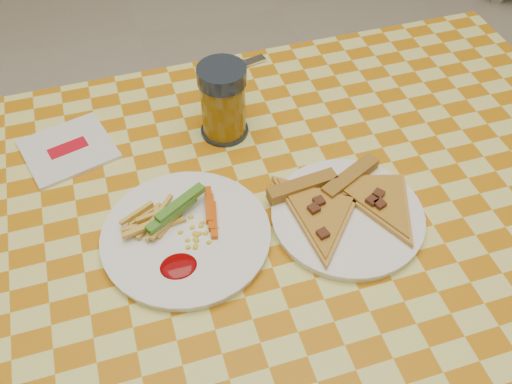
# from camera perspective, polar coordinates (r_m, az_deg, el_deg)

# --- Properties ---
(table) EXTENTS (1.28, 0.88, 0.76)m
(table) POSITION_cam_1_polar(r_m,az_deg,el_deg) (0.92, 0.16, -6.63)
(table) COLOR white
(table) RESTS_ON ground
(plate_left) EXTENTS (0.29, 0.29, 0.01)m
(plate_left) POSITION_cam_1_polar(r_m,az_deg,el_deg) (0.85, -6.99, -4.49)
(plate_left) COLOR white
(plate_left) RESTS_ON table
(plate_right) EXTENTS (0.26, 0.26, 0.01)m
(plate_right) POSITION_cam_1_polar(r_m,az_deg,el_deg) (0.87, 9.11, -2.50)
(plate_right) COLOR white
(plate_right) RESTS_ON table
(fries_veggies) EXTENTS (0.16, 0.15, 0.04)m
(fries_veggies) POSITION_cam_1_polar(r_m,az_deg,el_deg) (0.84, -7.86, -3.21)
(fries_veggies) COLOR #F6B54E
(fries_veggies) RESTS_ON plate_left
(pizza_slices) EXTENTS (0.28, 0.25, 0.02)m
(pizza_slices) POSITION_cam_1_polar(r_m,az_deg,el_deg) (0.87, 8.90, -1.09)
(pizza_slices) COLOR gold
(pizza_slices) RESTS_ON plate_right
(drink_glass) EXTENTS (0.08, 0.08, 0.13)m
(drink_glass) POSITION_cam_1_polar(r_m,az_deg,el_deg) (0.96, -3.31, 8.97)
(drink_glass) COLOR black
(drink_glass) RESTS_ON table
(napkin) EXTENTS (0.17, 0.16, 0.01)m
(napkin) POSITION_cam_1_polar(r_m,az_deg,el_deg) (1.02, -18.26, 4.08)
(napkin) COLOR silver
(napkin) RESTS_ON table
(fork) EXTENTS (0.14, 0.05, 0.01)m
(fork) POSITION_cam_1_polar(r_m,az_deg,el_deg) (1.14, -2.26, 12.32)
(fork) COLOR navy
(fork) RESTS_ON table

